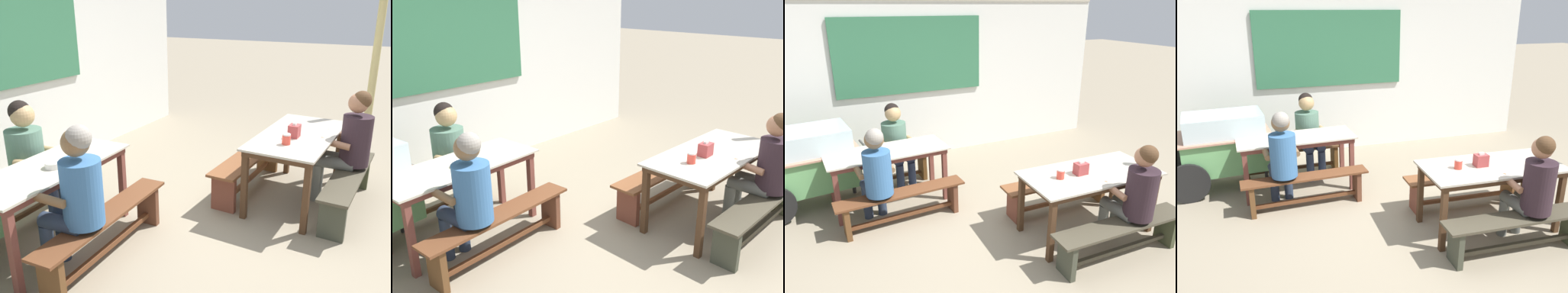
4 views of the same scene
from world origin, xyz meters
The scene contains 14 objects.
ground_plane centered at (0.00, 0.00, 0.00)m, with size 40.00×40.00×0.00m, color gray.
backdrop_wall centered at (-0.01, 2.84, 1.47)m, with size 6.66×0.23×2.79m.
dining_table_far centered at (-1.10, 1.27, 0.68)m, with size 1.58×0.70×0.77m.
dining_table_near centered at (0.82, -0.40, 0.69)m, with size 1.58×0.80×0.77m.
bench_far_back centered at (-1.13, 1.83, 0.29)m, with size 1.57×0.38×0.42m.
bench_far_front centered at (-1.08, 0.71, 0.28)m, with size 1.58×0.33×0.42m.
bench_near_back centered at (0.84, 0.16, 0.29)m, with size 1.56×0.36×0.42m.
bench_near_front centered at (0.80, -0.96, 0.29)m, with size 1.59×0.34×0.42m.
person_center_facing centered at (-0.86, 1.78, 0.71)m, with size 0.50×0.57×1.24m.
person_near_front centered at (0.99, -0.90, 0.70)m, with size 0.42×0.57×1.26m.
person_left_back_turned centered at (-1.34, 0.75, 0.72)m, with size 0.45×0.55×1.27m.
tissue_box centered at (0.69, -0.39, 0.83)m, with size 0.14×0.11×0.16m.
condiment_jar centered at (0.42, -0.38, 0.82)m, with size 0.09×0.09×0.11m.
soup_bowl centered at (-1.12, 1.20, 0.79)m, with size 0.15×0.15×0.05m, color silver.
Camera 2 is at (-3.13, -2.23, 2.34)m, focal length 39.72 mm.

